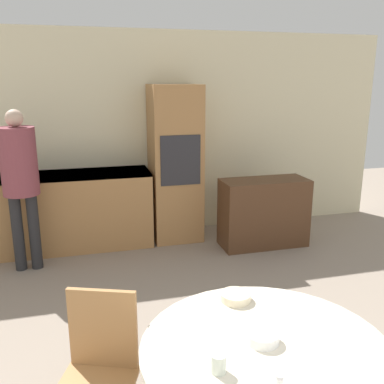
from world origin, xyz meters
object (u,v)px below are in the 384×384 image
(sideboard, at_px, (264,213))
(cup, at_px, (219,363))
(chair_far_left, at_px, (99,366))
(bowl_near, at_px, (236,297))
(person_standing, at_px, (20,173))
(oven_unit, at_px, (175,164))
(bowl_centre, at_px, (263,337))

(sideboard, xyz_separation_m, cup, (-1.62, -3.09, 0.40))
(chair_far_left, height_order, bowl_near, chair_far_left)
(bowl_near, bearing_deg, person_standing, 119.11)
(cup, xyz_separation_m, bowl_near, (0.29, 0.57, -0.02))
(oven_unit, bearing_deg, person_standing, -163.19)
(oven_unit, distance_m, bowl_near, 3.10)
(chair_far_left, relative_size, bowl_near, 5.21)
(person_standing, bearing_deg, bowl_near, -60.89)
(chair_far_left, bearing_deg, bowl_centre, -4.02)
(chair_far_left, distance_m, bowl_near, 0.83)
(chair_far_left, bearing_deg, person_standing, 125.05)
(person_standing, bearing_deg, cup, -70.14)
(oven_unit, height_order, sideboard, oven_unit)
(bowl_near, bearing_deg, sideboard, 62.25)
(oven_unit, bearing_deg, bowl_near, -96.44)
(oven_unit, distance_m, cup, 3.70)
(cup, distance_m, bowl_near, 0.64)
(oven_unit, height_order, chair_far_left, oven_unit)
(oven_unit, xyz_separation_m, person_standing, (-1.76, -0.53, 0.09))
(person_standing, bearing_deg, oven_unit, 16.81)
(bowl_near, xyz_separation_m, bowl_centre, (-0.02, -0.41, 0.00))
(cup, height_order, bowl_near, cup)
(chair_far_left, height_order, bowl_centre, chair_far_left)
(sideboard, distance_m, chair_far_left, 3.33)
(chair_far_left, xyz_separation_m, bowl_near, (0.79, 0.05, 0.28))
(oven_unit, bearing_deg, chair_far_left, -109.97)
(oven_unit, bearing_deg, cup, -99.97)
(bowl_centre, bearing_deg, person_standing, 115.33)
(chair_far_left, distance_m, cup, 0.78)
(sideboard, height_order, cup, cup)
(cup, bearing_deg, oven_unit, 80.03)
(oven_unit, relative_size, cup, 22.38)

